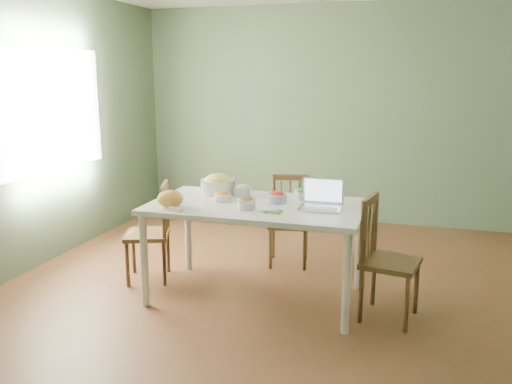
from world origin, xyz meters
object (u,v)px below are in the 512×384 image
(chair_right, at_px, (391,260))
(bowl_squash, at_px, (218,184))
(chair_far, at_px, (289,222))
(laptop, at_px, (320,195))
(bread_boule, at_px, (170,199))
(chair_left, at_px, (147,232))
(dining_table, at_px, (256,251))

(chair_right, relative_size, bowl_squash, 3.13)
(chair_far, bearing_deg, laptop, -72.29)
(bread_boule, relative_size, bowl_squash, 0.69)
(chair_left, relative_size, chair_right, 0.95)
(bread_boule, distance_m, bowl_squash, 0.58)
(dining_table, bearing_deg, chair_far, 84.93)
(dining_table, xyz_separation_m, chair_far, (0.08, 0.86, 0.03))
(chair_right, height_order, bowl_squash, bowl_squash)
(dining_table, distance_m, chair_left, 1.06)
(bowl_squash, bearing_deg, chair_right, -12.52)
(bowl_squash, bearing_deg, bread_boule, -109.11)
(bread_boule, bearing_deg, chair_right, 7.15)
(chair_right, height_order, laptop, laptop)
(laptop, bearing_deg, bread_boule, -167.12)
(chair_far, height_order, laptop, laptop)
(bowl_squash, height_order, laptop, laptop)
(bowl_squash, relative_size, laptop, 0.92)
(chair_left, height_order, bread_boule, bread_boule)
(dining_table, distance_m, chair_far, 0.86)
(bread_boule, bearing_deg, bowl_squash, 70.89)
(dining_table, height_order, laptop, laptop)
(chair_left, relative_size, bread_boule, 4.31)
(chair_far, bearing_deg, bowl_squash, -139.68)
(bread_boule, xyz_separation_m, bowl_squash, (0.19, 0.55, 0.02))
(chair_far, bearing_deg, bread_boule, -130.77)
(chair_right, relative_size, bread_boule, 4.54)
(chair_far, distance_m, bread_boule, 1.42)
(chair_right, height_order, bread_boule, same)
(chair_right, bearing_deg, chair_far, 57.97)
(dining_table, bearing_deg, bowl_squash, 149.19)
(bread_boule, bearing_deg, dining_table, 25.54)
(dining_table, bearing_deg, bread_boule, -154.46)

